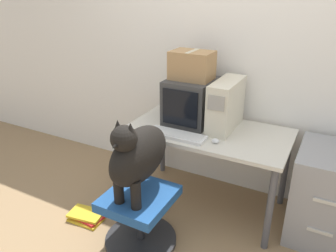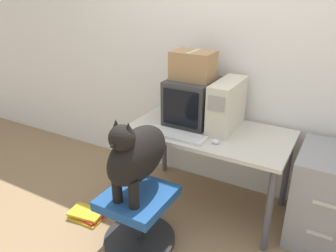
{
  "view_description": "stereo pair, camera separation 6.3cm",
  "coord_description": "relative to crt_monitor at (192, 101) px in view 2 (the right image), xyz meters",
  "views": [
    {
      "loc": [
        0.84,
        -1.93,
        1.78
      ],
      "look_at": [
        -0.22,
        0.08,
        0.8
      ],
      "focal_mm": 35.0,
      "sensor_mm": 36.0,
      "label": 1
    },
    {
      "loc": [
        0.9,
        -1.9,
        1.78
      ],
      "look_at": [
        -0.22,
        0.08,
        0.8
      ],
      "focal_mm": 35.0,
      "sensor_mm": 36.0,
      "label": 2
    }
  ],
  "objects": [
    {
      "name": "cardboard_box",
      "position": [
        0.0,
        0.0,
        0.3
      ],
      "size": [
        0.33,
        0.24,
        0.23
      ],
      "color": "#A87F51",
      "rests_on": "crt_monitor"
    },
    {
      "name": "book_stack_floor",
      "position": [
        -0.56,
        -0.78,
        -0.86
      ],
      "size": [
        0.3,
        0.21,
        0.06
      ],
      "color": "gold",
      "rests_on": "ground_plane"
    },
    {
      "name": "filing_cabinet",
      "position": [
        1.14,
        -0.04,
        -0.54
      ],
      "size": [
        0.47,
        0.59,
        0.7
      ],
      "color": "gray",
      "rests_on": "ground_plane"
    },
    {
      "name": "desk",
      "position": [
        0.21,
        -0.1,
        -0.27
      ],
      "size": [
        1.29,
        0.71,
        0.7
      ],
      "color": "beige",
      "rests_on": "ground_plane"
    },
    {
      "name": "office_chair",
      "position": [
        -0.03,
        -0.78,
        -0.66
      ],
      "size": [
        0.53,
        0.53,
        0.43
      ],
      "color": "#262628",
      "rests_on": "ground_plane"
    },
    {
      "name": "pc_tower",
      "position": [
        0.31,
        0.0,
        0.01
      ],
      "size": [
        0.17,
        0.48,
        0.4
      ],
      "color": "beige",
      "rests_on": "desk"
    },
    {
      "name": "ground_plane",
      "position": [
        0.21,
        -0.45,
        -0.89
      ],
      "size": [
        12.0,
        12.0,
        0.0
      ],
      "primitive_type": "plane",
      "color": "#937551"
    },
    {
      "name": "dog",
      "position": [
        -0.03,
        -0.78,
        -0.15
      ],
      "size": [
        0.25,
        0.59,
        0.6
      ],
      "color": "black",
      "rests_on": "office_chair"
    },
    {
      "name": "wall_back",
      "position": [
        0.21,
        0.32,
        0.41
      ],
      "size": [
        8.0,
        0.05,
        2.6
      ],
      "color": "white",
      "rests_on": "ground_plane"
    },
    {
      "name": "crt_monitor",
      "position": [
        0.0,
        0.0,
        0.0
      ],
      "size": [
        0.37,
        0.43,
        0.37
      ],
      "color": "#383838",
      "rests_on": "desk"
    },
    {
      "name": "keyboard",
      "position": [
        0.04,
        -0.33,
        -0.17
      ],
      "size": [
        0.46,
        0.15,
        0.03
      ],
      "color": "silver",
      "rests_on": "desk"
    },
    {
      "name": "computer_mouse",
      "position": [
        0.34,
        -0.3,
        -0.17
      ],
      "size": [
        0.06,
        0.05,
        0.04
      ],
      "color": "silver",
      "rests_on": "desk"
    }
  ]
}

